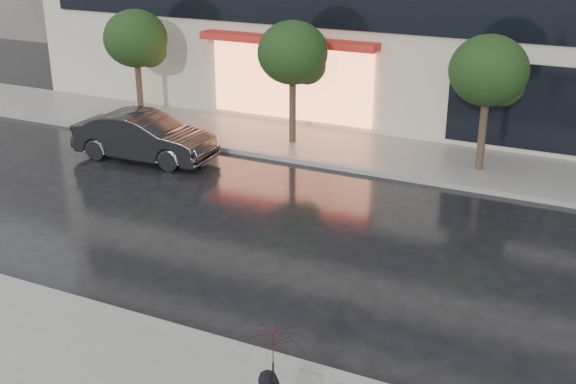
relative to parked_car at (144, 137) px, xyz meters
The scene contains 9 objects.
ground 9.33m from the parked_car, 46.41° to the right, with size 120.00×120.00×0.00m, color black.
sidewalk_far 7.34m from the parked_car, 28.74° to the left, with size 60.00×3.50×0.12m, color slate.
curb_near 10.07m from the parked_car, 50.35° to the right, with size 60.00×0.25×0.14m, color gray.
curb_far 6.68m from the parked_car, 15.39° to the left, with size 60.00×0.25×0.14m, color gray.
tree_far_west 4.70m from the parked_car, 127.50° to the left, with size 2.20×2.20×3.99m.
tree_mid_west 5.27m from the parked_car, 43.51° to the left, with size 2.20×2.20×3.99m.
tree_mid_east 10.27m from the parked_car, 19.18° to the left, with size 2.20×2.20×3.99m.
parked_car is the anchor object (origin of this frame).
pedestrian_with_umbrella 14.01m from the parked_car, 46.65° to the right, with size 1.14×1.15×2.24m.
Camera 1 is at (6.70, -10.12, 7.15)m, focal length 45.00 mm.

